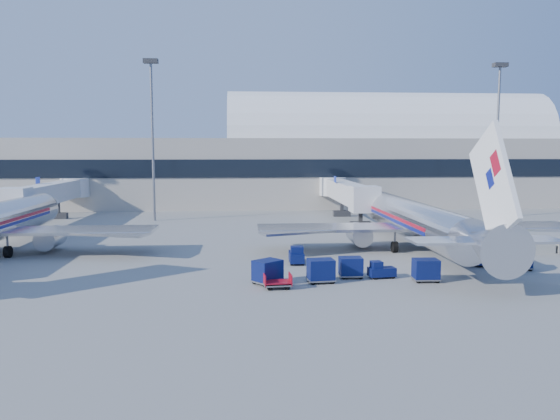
{
  "coord_description": "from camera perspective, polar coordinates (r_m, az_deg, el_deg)",
  "views": [
    {
      "loc": [
        -7.54,
        -48.35,
        9.97
      ],
      "look_at": [
        -3.71,
        6.0,
        4.01
      ],
      "focal_mm": 35.0,
      "sensor_mm": 36.0,
      "label": 1
    }
  ],
  "objects": [
    {
      "name": "barrier_mid",
      "position": [
        58.8,
        25.47,
        -3.69
      ],
      "size": [
        3.0,
        0.55,
        0.9
      ],
      "primitive_type": "cube",
      "color": "#9E9E96",
      "rests_on": "ground"
    },
    {
      "name": "cart_train_b",
      "position": [
        41.64,
        4.3,
        -6.28
      ],
      "size": [
        2.17,
        1.74,
        1.79
      ],
      "rotation": [
        0.0,
        0.0,
        0.1
      ],
      "color": "#091246",
      "rests_on": "ground"
    },
    {
      "name": "barrier_near",
      "position": [
        57.26,
        22.59,
        -3.81
      ],
      "size": [
        3.0,
        0.55,
        0.9
      ],
      "primitive_type": "cube",
      "color": "#9E9E96",
      "rests_on": "ground"
    },
    {
      "name": "cart_solo_far",
      "position": [
        50.25,
        23.82,
        -4.74
      ],
      "size": [
        2.13,
        1.81,
        1.62
      ],
      "rotation": [
        0.0,
        0.0,
        -0.25
      ],
      "color": "#091246",
      "rests_on": "ground"
    },
    {
      "name": "ground",
      "position": [
        49.94,
        4.76,
        -5.3
      ],
      "size": [
        260.0,
        260.0,
        0.0
      ],
      "primitive_type": "plane",
      "color": "gray",
      "rests_on": "ground"
    },
    {
      "name": "cart_train_c",
      "position": [
        41.13,
        -1.31,
        -6.41
      ],
      "size": [
        2.58,
        2.51,
        1.81
      ],
      "rotation": [
        0.0,
        0.0,
        0.69
      ],
      "color": "#091246",
      "rests_on": "ground"
    },
    {
      "name": "cart_open_red",
      "position": [
        39.88,
        -0.24,
        -7.67
      ],
      "size": [
        2.1,
        1.56,
        0.53
      ],
      "rotation": [
        0.0,
        0.0,
        0.08
      ],
      "color": "slate",
      "rests_on": "ground"
    },
    {
      "name": "tug_lead",
      "position": [
        43.75,
        10.48,
        -6.21
      ],
      "size": [
        2.19,
        1.3,
        1.36
      ],
      "rotation": [
        0.0,
        0.0,
        0.13
      ],
      "color": "#091246",
      "rests_on": "ground"
    },
    {
      "name": "tug_right",
      "position": [
        50.3,
        20.06,
        -4.68
      ],
      "size": [
        2.89,
        2.27,
        1.69
      ],
      "rotation": [
        0.0,
        0.0,
        -0.44
      ],
      "color": "#091246",
      "rests_on": "ground"
    },
    {
      "name": "cart_train_a",
      "position": [
        43.45,
        7.4,
        -5.9
      ],
      "size": [
        1.85,
        1.41,
        1.63
      ],
      "rotation": [
        0.0,
        0.0,
        0.0
      ],
      "color": "#091246",
      "rests_on": "ground"
    },
    {
      "name": "mast_east",
      "position": [
        87.02,
        21.82,
        8.98
      ],
      "size": [
        2.0,
        1.2,
        22.6
      ],
      "color": "slate",
      "rests_on": "ground"
    },
    {
      "name": "mast_west",
      "position": [
        79.48,
        -13.22,
        9.56
      ],
      "size": [
        2.0,
        1.2,
        22.6
      ],
      "color": "slate",
      "rests_on": "ground"
    },
    {
      "name": "jetbridge_near",
      "position": [
        80.82,
        6.78,
        1.91
      ],
      "size": [
        4.4,
        27.5,
        6.25
      ],
      "color": "silver",
      "rests_on": "ground"
    },
    {
      "name": "tug_left",
      "position": [
        48.38,
        1.72,
        -4.76
      ],
      "size": [
        1.29,
        2.51,
        1.62
      ],
      "rotation": [
        0.0,
        0.0,
        1.55
      ],
      "color": "#091246",
      "rests_on": "ground"
    },
    {
      "name": "jetbridge_mid",
      "position": [
        83.81,
        -22.72,
        1.62
      ],
      "size": [
        4.4,
        27.5,
        6.25
      ],
      "color": "silver",
      "rests_on": "ground"
    },
    {
      "name": "terminal",
      "position": [
        104.52,
        -7.38,
        4.85
      ],
      "size": [
        170.0,
        28.15,
        21.0
      ],
      "color": "#B2AA9E",
      "rests_on": "ground"
    },
    {
      "name": "cart_solo_near",
      "position": [
        43.32,
        15.0,
        -6.03
      ],
      "size": [
        2.0,
        1.56,
        1.72
      ],
      "rotation": [
        0.0,
        0.0,
        -0.03
      ],
      "color": "#091246",
      "rests_on": "ground"
    },
    {
      "name": "airliner_main",
      "position": [
        56.14,
        14.22,
        -1.16
      ],
      "size": [
        32.0,
        37.26,
        12.07
      ],
      "color": "silver",
      "rests_on": "ground"
    }
  ]
}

